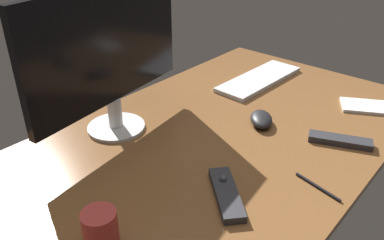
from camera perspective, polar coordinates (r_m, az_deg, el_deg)
desk at (r=120.73cm, az=4.21°, el=-2.48°), size 140.00×84.00×2.00cm
monitor at (r=115.00cm, az=-11.90°, el=9.36°), size 57.27×17.58×43.21cm
keyboard at (r=157.41cm, az=9.61°, el=5.79°), size 40.17×14.58×1.63cm
computer_mouse at (r=126.53cm, az=9.91°, el=0.14°), size 12.97×12.17×3.43cm
media_remote at (r=96.20cm, az=4.94°, el=-10.44°), size 16.31×17.54×3.21cm
tv_remote at (r=122.92cm, az=20.49°, el=-2.76°), size 10.94×18.08×1.92cm
coffee_mug at (r=84.23cm, az=-12.99°, el=-15.13°), size 7.19×7.19×8.73cm
notepad at (r=147.25cm, az=23.52°, el=1.82°), size 16.23×18.11×1.02cm
pen at (r=103.50cm, az=17.59°, el=-9.12°), size 3.63×13.08×0.75cm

